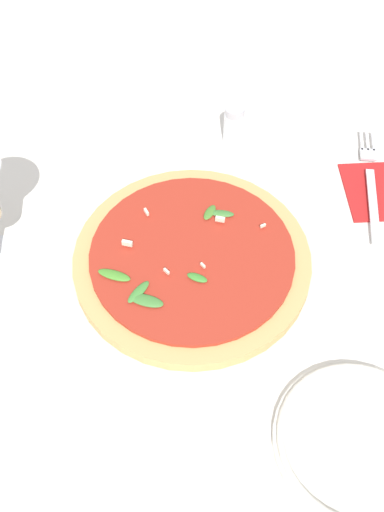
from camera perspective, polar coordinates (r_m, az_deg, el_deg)
The scene contains 6 objects.
ground_plane at distance 0.78m, azimuth -0.15°, elevation -3.44°, with size 6.00×6.00×0.00m, color silver.
pizza_arugula_main at distance 0.79m, azimuth -0.01°, elevation -0.56°, with size 0.33×0.33×0.05m.
napkin at distance 0.93m, azimuth 16.64°, elevation 5.99°, with size 0.12×0.09×0.01m.
fork at distance 0.93m, azimuth 16.68°, elevation 6.57°, with size 0.22×0.09×0.00m.
side_plate_white at distance 0.71m, azimuth 15.62°, elevation -16.63°, with size 0.19×0.19×0.02m.
shaker_pepper at distance 0.95m, azimuth 4.01°, elevation 12.31°, with size 0.03×0.03×0.07m.
Camera 1 is at (-0.41, 0.09, 0.66)m, focal length 42.00 mm.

